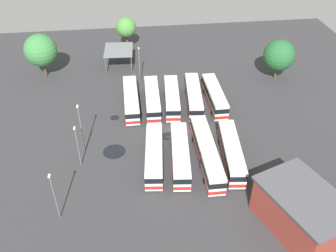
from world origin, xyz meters
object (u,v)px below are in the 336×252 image
lamp_post_by_building (78,145)px  tree_north_edge (126,27)px  bus_row1_slot0 (214,96)px  lamp_post_mid_lot (54,195)px  bus_row0_slot2 (180,154)px  lamp_post_far_corner (139,63)px  bus_row1_slot4 (131,99)px  bus_row1_slot1 (194,96)px  tree_east_edge (41,50)px  lamp_post_near_entrance (81,127)px  tree_northwest (279,55)px  maintenance_shelter (119,50)px  bus_row0_slot0 (231,152)px  bus_row1_slot2 (172,97)px  bus_row0_slot3 (154,155)px  bus_row1_slot3 (152,98)px  bus_row0_slot1 (207,152)px  depot_building (302,211)px

lamp_post_by_building → tree_north_edge: (41.23, -8.75, 1.53)m
bus_row1_slot0 → lamp_post_mid_lot: size_ratio=1.57×
bus_row0_slot2 → lamp_post_far_corner: 26.80m
bus_row1_slot4 → bus_row1_slot1: bearing=-91.5°
bus_row0_slot2 → tree_east_edge: (31.11, 24.62, 4.33)m
lamp_post_near_entrance → tree_northwest: (19.07, -39.11, 0.65)m
bus_row1_slot4 → maintenance_shelter: size_ratio=1.62×
bus_row0_slot0 → bus_row1_slot0: size_ratio=1.08×
bus_row0_slot0 → bus_row1_slot4: bearing=40.7°
bus_row1_slot2 → tree_northwest: tree_northwest is taller
bus_row1_slot1 → tree_northwest: size_ratio=1.50×
bus_row1_slot1 → maintenance_shelter: (17.91, 13.76, 1.88)m
bus_row1_slot0 → bus_row0_slot3: bearing=140.3°
tree_northwest → bus_row1_slot1: bearing=111.4°
tree_east_edge → bus_row1_slot1: bearing=-116.3°
lamp_post_mid_lot → tree_north_edge: bearing=-12.0°
bus_row1_slot3 → maintenance_shelter: (17.83, 5.87, 1.89)m
bus_row0_slot2 → lamp_post_far_corner: bearing=9.7°
bus_row1_slot2 → tree_north_edge: 27.65m
bus_row0_slot3 → lamp_post_far_corner: bearing=1.1°
lamp_post_by_building → tree_east_edge: tree_east_edge is taller
bus_row0_slot3 → tree_east_edge: size_ratio=1.30×
tree_east_edge → lamp_post_by_building: bearing=-162.6°
bus_row1_slot1 → lamp_post_near_entrance: size_ratio=1.48×
bus_row0_slot3 → tree_north_edge: bearing=3.5°
bus_row0_slot1 → maintenance_shelter: maintenance_shelter is taller
tree_northwest → bus_row0_slot3: bearing=129.9°
bus_row1_slot4 → lamp_post_near_entrance: bearing=145.7°
bus_row0_slot1 → tree_north_edge: 44.26m
bus_row1_slot4 → tree_northwest: size_ratio=1.46×
tree_north_edge → maintenance_shelter: bearing=166.1°
tree_northwest → bus_row0_slot0: bearing=146.3°
depot_building → lamp_post_by_building: (15.42, 28.77, 1.13)m
bus_row1_slot3 → bus_row0_slot2: bearing=-170.4°
bus_row1_slot4 → lamp_post_near_entrance: lamp_post_near_entrance is taller
bus_row1_slot0 → lamp_post_near_entrance: bearing=115.0°
tree_northwest → tree_north_edge: 36.09m
bus_row0_slot2 → tree_north_edge: 43.43m
lamp_post_by_building → lamp_post_far_corner: (24.76, -10.83, 0.25)m
bus_row0_slot0 → bus_row1_slot3: 20.04m
tree_north_edge → bus_row0_slot3: bearing=-176.5°
bus_row0_slot3 → bus_row1_slot3: (16.19, -1.19, 0.00)m
bus_row0_slot1 → lamp_post_far_corner: size_ratio=2.02×
maintenance_shelter → lamp_post_far_corner: lamp_post_far_corner is taller
bus_row1_slot3 → lamp_post_near_entrance: bearing=133.9°
bus_row0_slot3 → lamp_post_far_corner: size_ratio=1.59×
bus_row1_slot2 → lamp_post_near_entrance: 19.84m
bus_row0_slot2 → bus_row0_slot3: 4.01m
depot_building → tree_east_edge: 59.01m
bus_row1_slot3 → lamp_post_near_entrance: size_ratio=1.39×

